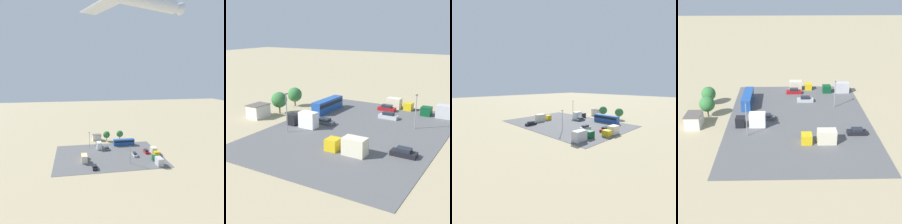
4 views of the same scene
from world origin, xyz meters
TOP-DOWN VIEW (x-y plane):
  - ground_plane at (0.00, 0.00)m, footprint 400.00×400.00m
  - parking_lot_surface at (0.00, 11.37)m, footprint 49.97×35.94m
  - shed_building at (2.81, -14.50)m, footprint 5.08×3.84m
  - bus at (-10.69, -2.73)m, footprint 11.41×2.58m
  - parked_car_0 at (-12.16, 13.79)m, footprint 1.76×4.70m
  - parked_car_1 at (-0.52, 2.90)m, footprint 1.85×4.55m
  - parked_car_2 at (7.89, 24.60)m, footprint 1.91×4.59m
  - parked_car_3 at (-18.88, 10.73)m, footprint 1.86×4.66m
  - parked_truck_0 at (3.29, -0.12)m, footprint 2.36×7.29m
  - parked_truck_1 at (-19.61, 24.37)m, footprint 2.45×8.15m
  - parked_truck_2 at (11.67, 15.74)m, footprint 2.57×7.74m
  - parked_truck_3 at (-22.50, 12.52)m, footprint 2.48×7.09m
  - tree_near_shed at (-10.76, -13.71)m, footprint 4.00×4.00m
  - tree_apron_mid at (-2.61, -12.31)m, footprint 4.04×4.04m
  - light_pole_lot_centre at (-7.92, 21.67)m, footprint 0.90×0.28m
  - light_pole_lot_edge at (8.10, -0.98)m, footprint 0.90×0.28m

SIDE VIEW (x-z plane):
  - ground_plane at x=0.00m, z-range 0.00..0.00m
  - parking_lot_surface at x=0.00m, z-range 0.00..0.08m
  - parked_car_1 at x=-0.52m, z-range -0.04..1.44m
  - parked_car_2 at x=7.89m, z-range -0.05..1.50m
  - parked_car_0 at x=-12.16m, z-range -0.06..1.57m
  - parked_car_3 at x=-18.88m, z-range -0.06..1.59m
  - parked_truck_3 at x=-22.50m, z-range -0.04..2.79m
  - parked_truck_2 at x=11.67m, z-range -0.05..3.11m
  - parked_truck_1 at x=-19.61m, z-range -0.06..3.16m
  - shed_building at x=2.81m, z-range 0.01..3.31m
  - parked_truck_0 at x=3.29m, z-range -0.07..3.48m
  - bus at x=-10.69m, z-range 0.20..3.44m
  - tree_near_shed at x=-10.76m, z-range 0.65..5.97m
  - tree_apron_mid at x=-2.61m, z-range 0.79..6.44m
  - light_pole_lot_centre at x=-7.92m, z-range 0.50..8.15m
  - light_pole_lot_edge at x=8.10m, z-range 0.51..8.92m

